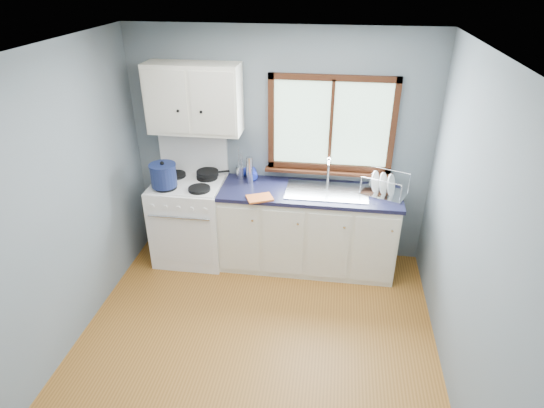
# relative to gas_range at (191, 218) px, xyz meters

# --- Properties ---
(floor) EXTENTS (3.20, 3.60, 0.02)m
(floor) POSITION_rel_gas_range_xyz_m (0.95, -1.47, -0.50)
(floor) COLOR #9A6023
(floor) RESTS_ON ground
(ceiling) EXTENTS (3.20, 3.60, 0.02)m
(ceiling) POSITION_rel_gas_range_xyz_m (0.95, -1.47, 2.02)
(ceiling) COLOR white
(ceiling) RESTS_ON wall_back
(wall_back) EXTENTS (3.20, 0.02, 2.50)m
(wall_back) POSITION_rel_gas_range_xyz_m (0.95, 0.34, 0.76)
(wall_back) COLOR slate
(wall_back) RESTS_ON ground
(wall_left) EXTENTS (0.02, 3.60, 2.50)m
(wall_left) POSITION_rel_gas_range_xyz_m (-0.66, -1.47, 0.76)
(wall_left) COLOR slate
(wall_left) RESTS_ON ground
(wall_right) EXTENTS (0.02, 3.60, 2.50)m
(wall_right) POSITION_rel_gas_range_xyz_m (2.56, -1.47, 0.76)
(wall_right) COLOR slate
(wall_right) RESTS_ON ground
(gas_range) EXTENTS (0.76, 0.69, 1.36)m
(gas_range) POSITION_rel_gas_range_xyz_m (0.00, 0.00, 0.00)
(gas_range) COLOR white
(gas_range) RESTS_ON floor
(base_cabinets) EXTENTS (1.85, 0.60, 0.88)m
(base_cabinets) POSITION_rel_gas_range_xyz_m (1.31, 0.02, -0.08)
(base_cabinets) COLOR silver
(base_cabinets) RESTS_ON floor
(countertop) EXTENTS (1.89, 0.64, 0.04)m
(countertop) POSITION_rel_gas_range_xyz_m (1.31, 0.02, 0.41)
(countertop) COLOR black
(countertop) RESTS_ON base_cabinets
(sink) EXTENTS (0.84, 0.46, 0.44)m
(sink) POSITION_rel_gas_range_xyz_m (1.49, 0.02, 0.37)
(sink) COLOR silver
(sink) RESTS_ON countertop
(window) EXTENTS (1.36, 0.10, 1.03)m
(window) POSITION_rel_gas_range_xyz_m (1.48, 0.30, 0.98)
(window) COLOR #9EC6A8
(window) RESTS_ON wall_back
(upper_cabinets) EXTENTS (0.95, 0.35, 0.70)m
(upper_cabinets) POSITION_rel_gas_range_xyz_m (0.10, 0.15, 1.31)
(upper_cabinets) COLOR silver
(upper_cabinets) RESTS_ON wall_back
(skillet) EXTENTS (0.38, 0.31, 0.05)m
(skillet) POSITION_rel_gas_range_xyz_m (0.19, 0.16, 0.49)
(skillet) COLOR black
(skillet) RESTS_ON gas_range
(stockpot) EXTENTS (0.34, 0.34, 0.27)m
(stockpot) POSITION_rel_gas_range_xyz_m (-0.19, -0.16, 0.59)
(stockpot) COLOR #16204F
(stockpot) RESTS_ON gas_range
(utensil_crock) EXTENTS (0.15, 0.15, 0.35)m
(utensil_crock) POSITION_rel_gas_range_xyz_m (0.54, 0.23, 0.50)
(utensil_crock) COLOR silver
(utensil_crock) RESTS_ON countertop
(thermos) EXTENTS (0.09, 0.09, 0.29)m
(thermos) POSITION_rel_gas_range_xyz_m (0.66, 0.12, 0.57)
(thermos) COLOR silver
(thermos) RESTS_ON countertop
(soap_bottle) EXTENTS (0.13, 0.13, 0.28)m
(soap_bottle) POSITION_rel_gas_range_xyz_m (0.69, 0.15, 0.57)
(soap_bottle) COLOR #1E30C5
(soap_bottle) RESTS_ON countertop
(dish_towel) EXTENTS (0.30, 0.27, 0.02)m
(dish_towel) POSITION_rel_gas_range_xyz_m (0.83, -0.24, 0.44)
(dish_towel) COLOR #D46429
(dish_towel) RESTS_ON countertop
(dish_rack) EXTENTS (0.52, 0.46, 0.22)m
(dish_rack) POSITION_rel_gas_range_xyz_m (2.06, 0.06, 0.49)
(dish_rack) COLOR silver
(dish_rack) RESTS_ON countertop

